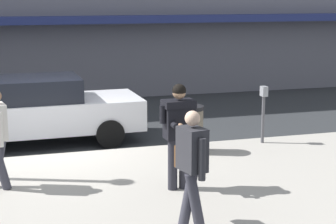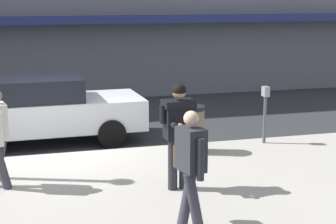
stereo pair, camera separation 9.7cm
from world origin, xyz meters
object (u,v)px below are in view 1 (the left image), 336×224
(man_texting_on_phone, at_px, (179,125))
(pedestrian_with_bag, at_px, (191,162))
(parked_sedan_mid, at_px, (40,110))
(parking_meter, at_px, (263,106))
(trash_bin, at_px, (191,129))

(man_texting_on_phone, height_order, pedestrian_with_bag, man_texting_on_phone)
(parked_sedan_mid, height_order, parking_meter, parked_sedan_mid)
(man_texting_on_phone, distance_m, pedestrian_with_bag, 1.66)
(parked_sedan_mid, xyz_separation_m, pedestrian_with_bag, (1.67, -5.88, 0.32))
(parked_sedan_mid, relative_size, parking_meter, 3.58)
(pedestrian_with_bag, bearing_deg, man_texting_on_phone, 78.73)
(parking_meter, bearing_deg, pedestrian_with_bag, -127.06)
(parked_sedan_mid, xyz_separation_m, trash_bin, (2.92, -2.13, -0.16))
(parking_meter, height_order, trash_bin, parking_meter)
(man_texting_on_phone, bearing_deg, pedestrian_with_bag, -101.27)
(man_texting_on_phone, xyz_separation_m, trash_bin, (0.93, 2.13, -0.62))
(man_texting_on_phone, distance_m, parking_meter, 3.61)
(pedestrian_with_bag, xyz_separation_m, parking_meter, (3.02, 4.00, -0.14))
(man_texting_on_phone, bearing_deg, parking_meter, 41.43)
(pedestrian_with_bag, height_order, parking_meter, pedestrian_with_bag)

